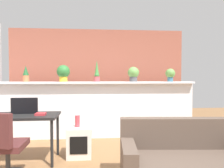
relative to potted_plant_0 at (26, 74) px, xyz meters
name	(u,v)px	position (x,y,z in m)	size (l,w,h in m)	color
divider_wall	(99,110)	(1.55, 0.00, -0.81)	(4.22, 0.16, 1.20)	silver
plant_shelf	(99,83)	(1.55, -0.04, -0.19)	(4.22, 0.31, 0.04)	silver
brick_wall_behind	(98,81)	(1.55, 0.60, -0.16)	(4.22, 0.10, 2.50)	#9E5442
potted_plant_0	(26,74)	(0.00, 0.00, 0.00)	(0.13, 0.13, 0.35)	#C66B42
potted_plant_1	(63,72)	(0.79, -0.03, 0.03)	(0.28, 0.28, 0.36)	gold
potted_plant_2	(97,73)	(1.51, -0.02, 0.02)	(0.13, 0.13, 0.47)	#B7474C
potted_plant_3	(133,74)	(2.32, -0.01, 0.00)	(0.25, 0.25, 0.33)	#4C4C51
potted_plant_4	(170,74)	(3.15, -0.06, -0.01)	(0.21, 0.21, 0.29)	#386B84
desk	(23,120)	(0.33, -1.24, -0.75)	(1.10, 0.60, 0.75)	black
tv_monitor	(24,106)	(0.34, -1.16, -0.53)	(0.42, 0.04, 0.26)	black
office_chair	(5,152)	(0.31, -1.87, -1.02)	(0.50, 0.51, 0.91)	#262628
side_cube_shelf	(79,142)	(1.21, -1.08, -1.16)	(0.40, 0.41, 0.50)	silver
vase_on_shelf	(77,121)	(1.17, -1.07, -0.82)	(0.08, 0.08, 0.19)	#CC3D47
book_on_desk	(41,114)	(0.63, -1.31, -0.64)	(0.15, 0.13, 0.04)	#B22D33
couch	(185,164)	(2.56, -2.19, -1.13)	(1.62, 0.88, 0.80)	brown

